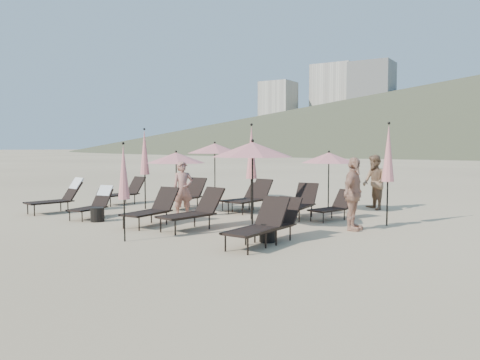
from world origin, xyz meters
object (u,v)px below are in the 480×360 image
Objects in this scene: lounger_1 at (94,203)px; lounger_4 at (275,222)px; lounger_5 at (259,224)px; umbrella_open_0 at (176,158)px; lounger_7 at (186,195)px; umbrella_closed_1 at (388,154)px; umbrella_open_2 at (215,148)px; umbrella_closed_2 at (145,153)px; lounger_10 at (300,202)px; umbrella_open_3 at (329,158)px; lounger_9 at (243,197)px; umbrella_open_1 at (252,150)px; beachgoer_a at (183,190)px; lounger_3 at (194,211)px; umbrella_closed_3 at (251,153)px; umbrella_closed_0 at (124,173)px; lounger_8 at (251,197)px; lounger_0 at (59,196)px; lounger_2 at (152,208)px; lounger_6 at (124,192)px; side_table_1 at (267,233)px; lounger_11 at (333,206)px; side_table_0 at (97,214)px; beachgoer_b at (374,182)px; beachgoer_c at (353,194)px.

lounger_1 is 6.31m from lounger_4.
lounger_5 is 5.79m from umbrella_open_0.
lounger_7 is 7.07m from umbrella_closed_1.
umbrella_closed_2 is at bearing -98.57° from umbrella_open_2.
lounger_10 is at bearing 106.08° from lounger_5.
lounger_1 is at bearing -138.41° from umbrella_open_3.
lounger_9 is 4.13m from umbrella_open_1.
beachgoer_a reaches higher than lounger_7.
umbrella_open_3 is (4.08, 2.84, -0.00)m from umbrella_open_0.
umbrella_open_1 is at bearing -14.85° from umbrella_closed_2.
umbrella_open_0 is (-2.32, 2.05, 1.31)m from lounger_3.
lounger_9 is at bearing 127.88° from lounger_5.
umbrella_closed_2 is 4.34m from umbrella_closed_3.
umbrella_closed_1 reaches higher than umbrella_closed_2.
umbrella_closed_0 is 3.81m from beachgoer_a.
lounger_8 reaches higher than lounger_1.
lounger_7 is 3.65m from umbrella_closed_3.
beachgoer_a is at bearing 30.03° from lounger_0.
lounger_1 is 0.90× the size of lounger_2.
lounger_3 is 1.07× the size of lounger_6.
umbrella_open_2 is (-5.91, 6.64, 1.62)m from lounger_5.
lounger_8 is 5.05m from side_table_1.
umbrella_closed_3 is at bearing 19.46° from lounger_1.
lounger_0 is at bearing -136.31° from lounger_7.
lounger_7 is 1.14× the size of lounger_11.
lounger_4 is 4.15× the size of side_table_0.
lounger_5 is at bearing -9.60° from lounger_3.
lounger_2 is 6.04m from umbrella_open_3.
umbrella_open_1 is at bearing 19.14° from lounger_0.
side_table_0 is (-0.33, -3.63, -0.28)m from lounger_7.
umbrella_open_3 reaches higher than lounger_8.
umbrella_closed_2 reaches higher than lounger_5.
umbrella_open_2 is at bearing -127.39° from beachgoer_b.
umbrella_open_1 is (1.72, -2.80, 1.59)m from lounger_8.
umbrella_closed_3 reaches higher than umbrella_open_3.
umbrella_open_0 reaches higher than umbrella_open_3.
umbrella_closed_1 reaches higher than lounger_6.
umbrella_open_0 is at bearing 162.45° from umbrella_open_1.
lounger_2 reaches higher than lounger_11.
lounger_11 is 0.58× the size of umbrella_closed_2.
umbrella_closed_3 is 1.66× the size of beachgoer_a.
beachgoer_c is (4.90, 2.20, 0.47)m from lounger_2.
umbrella_closed_3 is (-3.70, -1.03, 0.01)m from umbrella_closed_1.
lounger_8 is 2.99m from lounger_11.
lounger_8 is at bearing -34.50° from umbrella_open_2.
beachgoer_a is (4.05, -1.46, 0.39)m from lounger_6.
lounger_8 is 0.99× the size of beachgoer_b.
umbrella_open_1 is (-1.25, -2.54, 1.67)m from lounger_11.
lounger_8 is (2.31, 0.59, 0.00)m from lounger_7.
lounger_2 is at bearing -97.30° from lounger_8.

